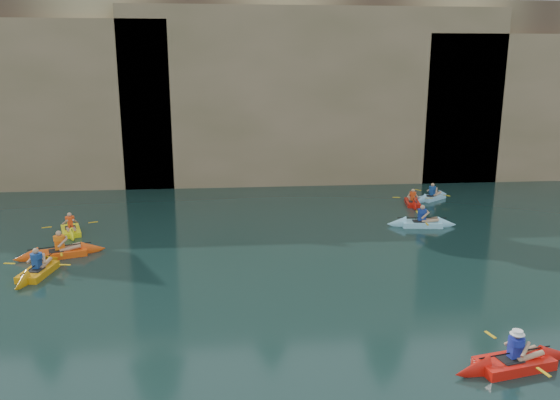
{
  "coord_description": "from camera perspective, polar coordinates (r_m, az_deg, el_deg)",
  "views": [
    {
      "loc": [
        -3.58,
        -12.43,
        7.46
      ],
      "look_at": [
        -1.85,
        5.65,
        3.0
      ],
      "focal_mm": 35.0,
      "sensor_mm": 36.0,
      "label": 1
    }
  ],
  "objects": [
    {
      "name": "ground",
      "position": [
        14.93,
        9.57,
        -16.39
      ],
      "size": [
        160.0,
        160.0,
        0.0
      ],
      "primitive_type": "plane",
      "color": "black",
      "rests_on": "ground"
    },
    {
      "name": "kayaker_ltblue_near",
      "position": [
        26.97,
        14.57,
        -2.36
      ],
      "size": [
        3.38,
        2.54,
        1.31
      ],
      "rotation": [
        0.0,
        0.0,
        -0.13
      ],
      "color": "#98E2FF",
      "rests_on": "ground"
    },
    {
      "name": "cliff",
      "position": [
        42.6,
        -0.65,
        11.83
      ],
      "size": [
        70.0,
        16.0,
        12.0
      ],
      "primitive_type": "cube",
      "color": "tan",
      "rests_on": "ground"
    },
    {
      "name": "sea_cave_east",
      "position": [
        37.33,
        16.0,
        5.24
      ],
      "size": [
        5.0,
        1.0,
        4.5
      ],
      "primitive_type": "cube",
      "color": "black",
      "rests_on": "ground"
    },
    {
      "name": "sea_cave_center",
      "position": [
        34.87,
        -6.09,
        4.04
      ],
      "size": [
        3.5,
        1.0,
        3.2
      ],
      "primitive_type": "cube",
      "color": "black",
      "rests_on": "ground"
    },
    {
      "name": "kayaker_extra_west",
      "position": [
        22.05,
        -23.98,
        -6.79
      ],
      "size": [
        2.5,
        3.33,
        1.28
      ],
      "rotation": [
        0.0,
        0.0,
        1.41
      ],
      "color": "orange",
      "rests_on": "ground"
    },
    {
      "name": "cliff_slab_center",
      "position": [
        35.51,
        3.65,
        10.93
      ],
      "size": [
        24.0,
        2.4,
        11.4
      ],
      "primitive_type": "cube",
      "color": "#97785C",
      "rests_on": "ground"
    },
    {
      "name": "kayaker_red_far",
      "position": [
        31.13,
        13.66,
        -0.21
      ],
      "size": [
        2.16,
        3.06,
        1.1
      ],
      "rotation": [
        0.0,
        0.0,
        1.38
      ],
      "color": "red",
      "rests_on": "ground"
    },
    {
      "name": "kayaker_ltblue_mid",
      "position": [
        32.58,
        15.58,
        0.31
      ],
      "size": [
        2.95,
        2.41,
        1.19
      ],
      "rotation": [
        0.0,
        0.0,
        0.63
      ],
      "color": "#8ECDEE",
      "rests_on": "ground"
    },
    {
      "name": "main_kayaker",
      "position": [
        15.59,
        23.27,
        -15.28
      ],
      "size": [
        3.56,
        2.32,
        1.29
      ],
      "rotation": [
        0.0,
        0.0,
        0.2
      ],
      "color": "red",
      "rests_on": "ground"
    },
    {
      "name": "kayaker_yellow",
      "position": [
        26.82,
        -21.02,
        -2.96
      ],
      "size": [
        2.31,
        3.06,
        1.22
      ],
      "rotation": [
        0.0,
        0.0,
        -1.24
      ],
      "color": "#FFF115",
      "rests_on": "ground"
    },
    {
      "name": "kayaker_orange",
      "position": [
        23.77,
        -21.96,
        -5.12
      ],
      "size": [
        3.58,
        2.5,
        1.34
      ],
      "rotation": [
        0.0,
        0.0,
        0.33
      ],
      "color": "#FF5210",
      "rests_on": "ground"
    }
  ]
}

